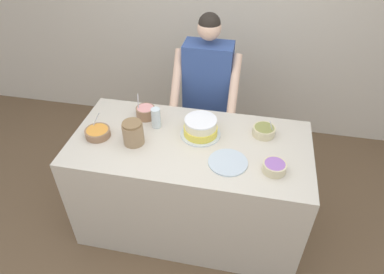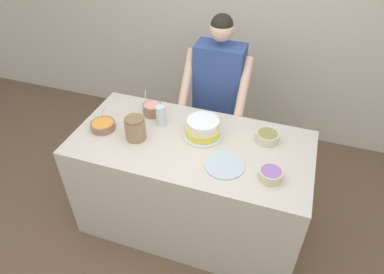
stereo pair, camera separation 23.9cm
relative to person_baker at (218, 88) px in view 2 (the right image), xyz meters
The scene contains 12 objects.
ground_plane 1.49m from the person_baker, 90.31° to the right, with size 14.00×14.00×0.00m, color brown.
wall_back 0.91m from the person_baker, 90.43° to the left, with size 10.00×0.05×2.60m.
counter 0.87m from the person_baker, 90.50° to the right, with size 1.75×0.85×0.90m.
person_baker is the anchor object (origin of this frame).
cake 0.62m from the person_baker, 85.12° to the right, with size 0.30×0.30×0.14m.
frosting_bowl_orange 1.04m from the person_baker, 131.28° to the right, with size 0.18×0.18×0.15m.
frosting_bowl_olive 0.73m from the person_baker, 45.60° to the right, with size 0.17×0.17×0.18m.
frosting_bowl_pink 0.63m from the person_baker, 130.54° to the right, with size 0.15×0.15×0.20m.
frosting_bowl_purple 1.08m from the person_baker, 56.57° to the right, with size 0.16×0.16×0.07m.
drinking_glass 0.65m from the person_baker, 116.85° to the right, with size 0.07×0.07×0.16m.
ceramic_plate 0.93m from the person_baker, 71.85° to the right, with size 0.27×0.27×0.01m.
stoneware_jar 0.90m from the person_baker, 116.56° to the right, with size 0.15×0.15×0.18m.
Camera 2 is at (0.62, -1.38, 2.49)m, focal length 32.00 mm.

